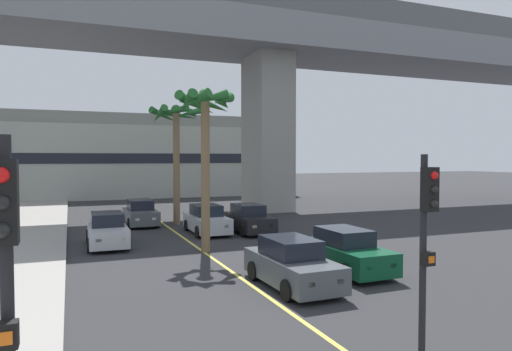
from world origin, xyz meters
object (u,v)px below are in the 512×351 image
car_queue_third (249,219)px  palm_tree_near_median (176,130)px  car_queue_fourth (292,264)px  car_queue_fifth (346,252)px  car_queue_second (107,231)px  car_queue_sixth (140,214)px  palm_tree_mid_median (205,122)px  traffic_light_left_sidewalk_corner (6,299)px  car_queue_front (207,220)px  traffic_light_median_near (426,240)px

car_queue_third → palm_tree_near_median: (-3.03, 4.54, 5.12)m
car_queue_fourth → car_queue_fifth: bearing=21.7°
car_queue_second → car_queue_third: size_ratio=1.00×
car_queue_sixth → palm_tree_mid_median: palm_tree_mid_median is taller
palm_tree_mid_median → car_queue_second: bearing=143.0°
car_queue_sixth → traffic_light_left_sidewalk_corner: bearing=-100.6°
car_queue_second → car_queue_fourth: same height
car_queue_third → car_queue_sixth: (-5.17, 5.03, 0.00)m
palm_tree_mid_median → car_queue_front: bearing=73.4°
car_queue_second → car_queue_fourth: size_ratio=1.00×
car_queue_sixth → palm_tree_mid_median: size_ratio=0.58×
car_queue_sixth → traffic_light_left_sidewalk_corner: (-4.55, -24.31, 2.14)m
car_queue_third → palm_tree_mid_median: size_ratio=0.58×
car_queue_second → palm_tree_near_median: palm_tree_near_median is taller
car_queue_fourth → traffic_light_left_sidewalk_corner: traffic_light_left_sidewalk_corner is taller
traffic_light_median_near → palm_tree_mid_median: (-0.21, 13.42, 3.00)m
car_queue_front → car_queue_fourth: (-0.36, -11.26, 0.00)m
car_queue_second → car_queue_third: (7.57, 1.28, 0.00)m
car_queue_fifth → traffic_light_left_sidewalk_corner: 13.96m
car_queue_third → car_queue_fifth: (0.10, -9.60, 0.00)m
traffic_light_median_near → palm_tree_near_median: size_ratio=0.57×
car_queue_fourth → palm_tree_mid_median: size_ratio=0.58×
car_queue_fifth → car_queue_sixth: bearing=109.8°
car_queue_front → palm_tree_mid_median: (-1.43, -4.80, 4.99)m
palm_tree_near_median → car_queue_second: bearing=-128.0°
traffic_light_left_sidewalk_corner → traffic_light_median_near: bearing=14.7°
traffic_light_left_sidewalk_corner → palm_tree_mid_median: palm_tree_mid_median is taller
car_queue_third → car_queue_front: bearing=165.4°
car_queue_fourth → palm_tree_mid_median: palm_tree_mid_median is taller
car_queue_sixth → traffic_light_median_near: size_ratio=0.98×
car_queue_second → traffic_light_left_sidewalk_corner: bearing=-96.8°
car_queue_third → car_queue_fifth: same height
traffic_light_median_near → car_queue_fourth: bearing=83.0°
car_queue_second → car_queue_fifth: 11.32m
car_queue_sixth → traffic_light_median_near: (1.71, -22.67, 1.99)m
traffic_light_median_near → palm_tree_mid_median: bearing=90.9°
car_queue_front → palm_tree_mid_median: palm_tree_mid_median is taller
car_queue_front → car_queue_fifth: bearing=-77.1°
traffic_light_left_sidewalk_corner → palm_tree_near_median: size_ratio=0.57×
car_queue_second → palm_tree_mid_median: 6.99m
traffic_light_median_near → palm_tree_near_median: 22.40m
car_queue_front → car_queue_second: 5.65m
car_queue_third → traffic_light_left_sidewalk_corner: (-9.72, -19.28, 2.14)m
palm_tree_mid_median → car_queue_fifth: bearing=-55.1°
traffic_light_left_sidewalk_corner → palm_tree_mid_median: bearing=68.1°
car_queue_fifth → car_queue_third: bearing=90.6°
car_queue_fourth → car_queue_sixth: same height
car_queue_front → car_queue_sixth: size_ratio=1.00×
car_queue_second → palm_tree_near_median: 8.98m
car_queue_fourth → traffic_light_left_sidewalk_corner: bearing=-129.6°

